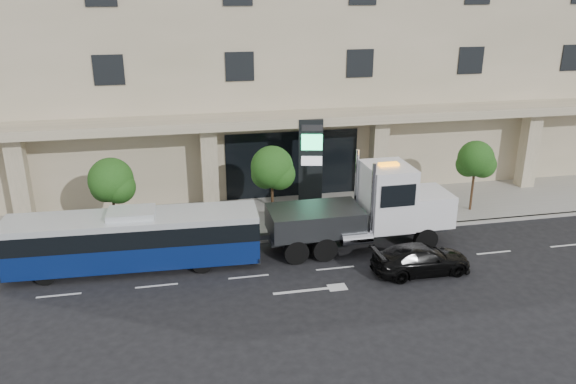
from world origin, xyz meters
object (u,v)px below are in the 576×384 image
city_bus (134,239)px  black_sedan (421,259)px  tow_truck (368,210)px  signage_pylon (311,165)px

city_bus → black_sedan: 12.98m
tow_truck → signage_pylon: signage_pylon is taller
city_bus → black_sedan: city_bus is taller
tow_truck → signage_pylon: (-1.71, 4.91, 0.92)m
signage_pylon → city_bus: bearing=-139.3°
signage_pylon → black_sedan: bearing=-55.7°
signage_pylon → tow_truck: bearing=-58.0°
black_sedan → signage_pylon: signage_pylon is taller
black_sedan → tow_truck: bearing=23.3°
city_bus → signage_pylon: size_ratio=2.14×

